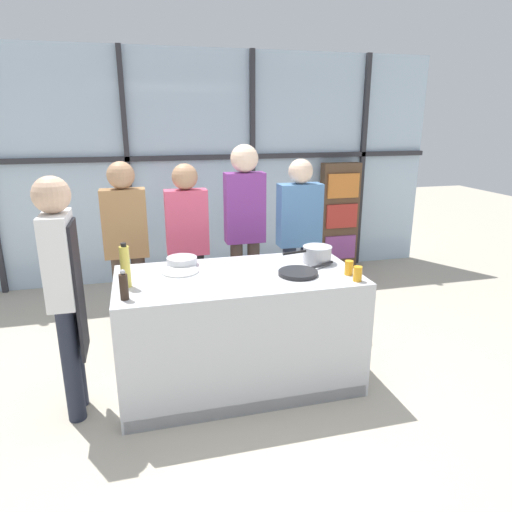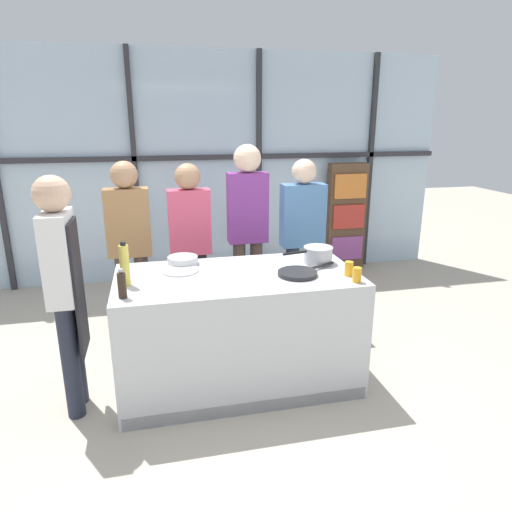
{
  "view_description": "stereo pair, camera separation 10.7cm",
  "coord_description": "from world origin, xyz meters",
  "px_view_note": "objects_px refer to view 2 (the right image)",
  "views": [
    {
      "loc": [
        -0.67,
        -3.12,
        2.01
      ],
      "look_at": [
        0.17,
        0.1,
        1.0
      ],
      "focal_mm": 32.0,
      "sensor_mm": 36.0,
      "label": 1
    },
    {
      "loc": [
        -0.57,
        -3.15,
        2.01
      ],
      "look_at": [
        0.17,
        0.1,
        1.0
      ],
      "focal_mm": 32.0,
      "sensor_mm": 36.0,
      "label": 2
    }
  ],
  "objects_px": {
    "oil_bottle": "(125,265)",
    "spectator_far_left": "(129,240)",
    "white_plate": "(180,271)",
    "chef": "(64,281)",
    "spectator_far_right": "(302,233)",
    "spectator_center_left": "(190,239)",
    "frying_pan": "(298,273)",
    "juice_glass_near": "(357,275)",
    "juice_glass_far": "(349,269)",
    "mixing_bowl": "(183,260)",
    "pepper_grinder": "(122,284)",
    "spectator_center_right": "(248,224)",
    "saucepan": "(318,255)"
  },
  "relations": [
    {
      "from": "pepper_grinder",
      "to": "frying_pan",
      "type": "bearing_deg",
      "value": 7.97
    },
    {
      "from": "frying_pan",
      "to": "saucepan",
      "type": "relative_size",
      "value": 1.16
    },
    {
      "from": "spectator_center_right",
      "to": "mixing_bowl",
      "type": "bearing_deg",
      "value": 41.63
    },
    {
      "from": "chef",
      "to": "frying_pan",
      "type": "xyz_separation_m",
      "value": [
        1.62,
        -0.02,
        -0.06
      ]
    },
    {
      "from": "oil_bottle",
      "to": "juice_glass_near",
      "type": "bearing_deg",
      "value": -10.49
    },
    {
      "from": "spectator_center_left",
      "to": "spectator_far_right",
      "type": "relative_size",
      "value": 0.99
    },
    {
      "from": "spectator_center_right",
      "to": "juice_glass_far",
      "type": "relative_size",
      "value": 16.68
    },
    {
      "from": "spectator_center_left",
      "to": "white_plate",
      "type": "xyz_separation_m",
      "value": [
        -0.14,
        -0.75,
        -0.05
      ]
    },
    {
      "from": "saucepan",
      "to": "white_plate",
      "type": "distance_m",
      "value": 1.09
    },
    {
      "from": "spectator_far_right",
      "to": "oil_bottle",
      "type": "bearing_deg",
      "value": 31.17
    },
    {
      "from": "mixing_bowl",
      "to": "juice_glass_near",
      "type": "xyz_separation_m",
      "value": [
        1.17,
        -0.69,
        0.02
      ]
    },
    {
      "from": "mixing_bowl",
      "to": "spectator_far_right",
      "type": "bearing_deg",
      "value": 25.89
    },
    {
      "from": "white_plate",
      "to": "saucepan",
      "type": "bearing_deg",
      "value": -1.72
    },
    {
      "from": "saucepan",
      "to": "spectator_far_left",
      "type": "bearing_deg",
      "value": 152.12
    },
    {
      "from": "oil_bottle",
      "to": "pepper_grinder",
      "type": "relative_size",
      "value": 1.54
    },
    {
      "from": "spectator_far_right",
      "to": "white_plate",
      "type": "height_order",
      "value": "spectator_far_right"
    },
    {
      "from": "spectator_far_right",
      "to": "frying_pan",
      "type": "distance_m",
      "value": 1.09
    },
    {
      "from": "spectator_center_left",
      "to": "juice_glass_far",
      "type": "distance_m",
      "value": 1.54
    },
    {
      "from": "spectator_center_right",
      "to": "mixing_bowl",
      "type": "relative_size",
      "value": 7.52
    },
    {
      "from": "white_plate",
      "to": "oil_bottle",
      "type": "bearing_deg",
      "value": -150.66
    },
    {
      "from": "mixing_bowl",
      "to": "pepper_grinder",
      "type": "height_order",
      "value": "pepper_grinder"
    },
    {
      "from": "chef",
      "to": "spectator_far_right",
      "type": "distance_m",
      "value": 2.23
    },
    {
      "from": "mixing_bowl",
      "to": "juice_glass_near",
      "type": "relative_size",
      "value": 2.22
    },
    {
      "from": "pepper_grinder",
      "to": "juice_glass_near",
      "type": "xyz_separation_m",
      "value": [
        1.59,
        -0.06,
        -0.04
      ]
    },
    {
      "from": "saucepan",
      "to": "oil_bottle",
      "type": "relative_size",
      "value": 1.37
    },
    {
      "from": "juice_glass_near",
      "to": "juice_glass_far",
      "type": "relative_size",
      "value": 1.0
    },
    {
      "from": "spectator_far_right",
      "to": "juice_glass_far",
      "type": "distance_m",
      "value": 1.12
    },
    {
      "from": "chef",
      "to": "white_plate",
      "type": "height_order",
      "value": "chef"
    },
    {
      "from": "oil_bottle",
      "to": "spectator_far_right",
      "type": "bearing_deg",
      "value": 31.17
    },
    {
      "from": "spectator_far_left",
      "to": "frying_pan",
      "type": "bearing_deg",
      "value": 140.35
    },
    {
      "from": "spectator_center_right",
      "to": "saucepan",
      "type": "relative_size",
      "value": 4.21
    },
    {
      "from": "frying_pan",
      "to": "oil_bottle",
      "type": "height_order",
      "value": "oil_bottle"
    },
    {
      "from": "white_plate",
      "to": "chef",
      "type": "bearing_deg",
      "value": -161.8
    },
    {
      "from": "spectator_center_left",
      "to": "frying_pan",
      "type": "distance_m",
      "value": 1.25
    },
    {
      "from": "spectator_center_right",
      "to": "pepper_grinder",
      "type": "xyz_separation_m",
      "value": [
        -1.07,
        -1.2,
        -0.08
      ]
    },
    {
      "from": "saucepan",
      "to": "pepper_grinder",
      "type": "bearing_deg",
      "value": -164.18
    },
    {
      "from": "mixing_bowl",
      "to": "pepper_grinder",
      "type": "distance_m",
      "value": 0.76
    },
    {
      "from": "pepper_grinder",
      "to": "spectator_far_left",
      "type": "bearing_deg",
      "value": 90.04
    },
    {
      "from": "juice_glass_near",
      "to": "spectator_center_left",
      "type": "bearing_deg",
      "value": 130.11
    },
    {
      "from": "spectator_far_left",
      "to": "spectator_far_right",
      "type": "xyz_separation_m",
      "value": [
        1.61,
        0.0,
        -0.02
      ]
    },
    {
      "from": "spectator_far_left",
      "to": "juice_glass_far",
      "type": "height_order",
      "value": "spectator_far_left"
    },
    {
      "from": "white_plate",
      "to": "oil_bottle",
      "type": "relative_size",
      "value": 0.89
    },
    {
      "from": "frying_pan",
      "to": "juice_glass_near",
      "type": "relative_size",
      "value": 4.6
    },
    {
      "from": "spectator_far_left",
      "to": "spectator_center_left",
      "type": "distance_m",
      "value": 0.54
    },
    {
      "from": "oil_bottle",
      "to": "spectator_far_left",
      "type": "bearing_deg",
      "value": 90.64
    },
    {
      "from": "spectator_center_right",
      "to": "juice_glass_far",
      "type": "xyz_separation_m",
      "value": [
        0.52,
        -1.12,
        -0.11
      ]
    },
    {
      "from": "chef",
      "to": "mixing_bowl",
      "type": "bearing_deg",
      "value": 118.11
    },
    {
      "from": "spectator_center_left",
      "to": "saucepan",
      "type": "xyz_separation_m",
      "value": [
        0.94,
        -0.78,
        0.02
      ]
    },
    {
      "from": "oil_bottle",
      "to": "pepper_grinder",
      "type": "height_order",
      "value": "oil_bottle"
    },
    {
      "from": "spectator_far_left",
      "to": "juice_glass_far",
      "type": "distance_m",
      "value": 1.95
    }
  ]
}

